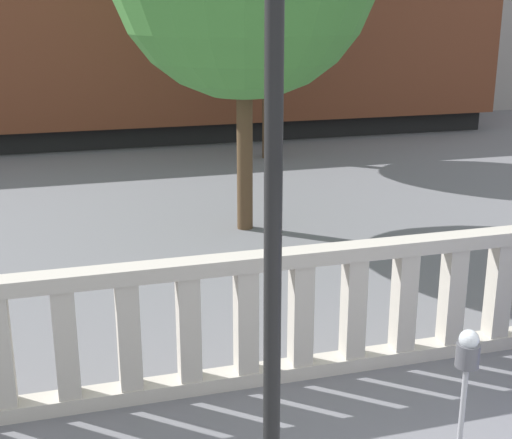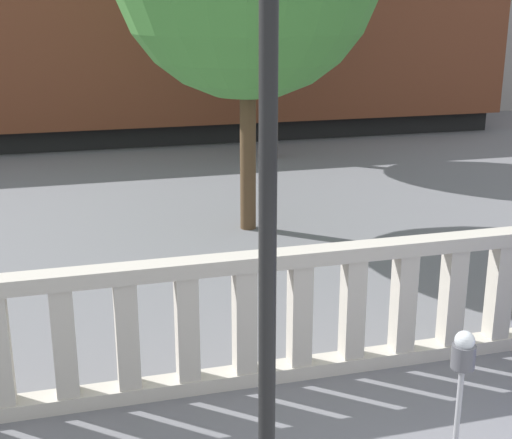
{
  "view_description": "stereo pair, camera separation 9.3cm",
  "coord_description": "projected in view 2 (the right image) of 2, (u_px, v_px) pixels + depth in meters",
  "views": [
    {
      "loc": [
        -2.99,
        -2.56,
        3.49
      ],
      "look_at": [
        -0.98,
        4.35,
        1.32
      ],
      "focal_mm": 50.0,
      "sensor_mm": 36.0,
      "label": 1
    },
    {
      "loc": [
        -2.9,
        -2.58,
        3.49
      ],
      "look_at": [
        -0.98,
        4.35,
        1.32
      ],
      "focal_mm": 50.0,
      "sensor_mm": 36.0,
      "label": 2
    }
  ],
  "objects": [
    {
      "name": "lamppost",
      "position": [
        269.0,
        60.0,
        4.4
      ],
      "size": [
        0.28,
        0.28,
        6.02
      ],
      "color": "black",
      "rests_on": "ground"
    },
    {
      "name": "train_near",
      "position": [
        101.0,
        62.0,
        18.54
      ],
      "size": [
        22.36,
        3.17,
        4.53
      ],
      "color": "black",
      "rests_on": "ground"
    },
    {
      "name": "balustrade",
      "position": [
        378.0,
        305.0,
        7.04
      ],
      "size": [
        16.91,
        0.24,
        1.3
      ],
      "color": "#BCB5A8",
      "rests_on": "ground"
    },
    {
      "name": "parking_meter",
      "position": [
        462.0,
        367.0,
        4.95
      ],
      "size": [
        0.17,
        0.17,
        1.35
      ],
      "color": "#99999E",
      "rests_on": "ground"
    }
  ]
}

